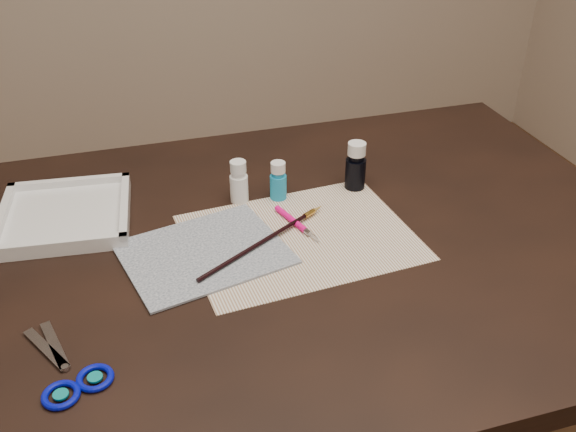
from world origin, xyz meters
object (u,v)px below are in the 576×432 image
object	(u,v)px
paint_bottle_cyan	(278,181)
paper	(300,237)
paint_bottle_white	(239,181)
canvas	(204,253)
palette_tray	(65,214)
scissors	(55,363)
paint_bottle_navy	(356,166)

from	to	relation	value
paint_bottle_cyan	paper	bearing A→B (deg)	-90.36
paper	paint_bottle_white	bearing A→B (deg)	115.44
canvas	palette_tray	distance (m)	0.28
scissors	palette_tray	distance (m)	0.37
paint_bottle_navy	palette_tray	distance (m)	0.55
paper	paint_bottle_navy	size ratio (longest dim) A/B	3.97
canvas	paint_bottle_cyan	bearing A→B (deg)	39.71
paint_bottle_cyan	paint_bottle_navy	xyz separation A→B (m)	(0.15, -0.00, 0.01)
canvas	paint_bottle_white	size ratio (longest dim) A/B	3.10
paint_bottle_cyan	scissors	size ratio (longest dim) A/B	0.41
paper	scissors	xyz separation A→B (m)	(-0.40, -0.20, 0.00)
scissors	paint_bottle_white	bearing A→B (deg)	-73.19
paper	paint_bottle_cyan	distance (m)	0.14
canvas	paper	bearing A→B (deg)	0.70
paint_bottle_cyan	paint_bottle_navy	bearing A→B (deg)	-1.28
canvas	paint_bottle_cyan	size ratio (longest dim) A/B	3.38
paint_bottle_white	scissors	distance (m)	0.48
scissors	paint_bottle_navy	bearing A→B (deg)	-88.82
paper	scissors	bearing A→B (deg)	-154.24
canvas	paint_bottle_white	world-z (taller)	paint_bottle_white
paint_bottle_navy	paper	bearing A→B (deg)	-139.01
paper	canvas	bearing A→B (deg)	-179.30
paper	paint_bottle_white	xyz separation A→B (m)	(-0.07, 0.15, 0.04)
paint_bottle_cyan	scissors	world-z (taller)	paint_bottle_cyan
paint_bottle_white	paint_bottle_cyan	world-z (taller)	paint_bottle_white
paper	palette_tray	size ratio (longest dim) A/B	1.69
paint_bottle_navy	scissors	distance (m)	0.65
paint_bottle_navy	scissors	size ratio (longest dim) A/B	0.51
paint_bottle_cyan	canvas	bearing A→B (deg)	-140.29
paint_bottle_cyan	paint_bottle_navy	distance (m)	0.15
palette_tray	paint_bottle_cyan	bearing A→B (deg)	-5.17
scissors	palette_tray	xyz separation A→B (m)	(0.02, 0.37, 0.01)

